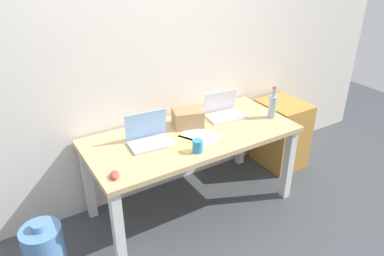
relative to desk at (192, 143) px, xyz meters
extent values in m
plane|color=#42474C|center=(0.00, 0.00, -0.64)|extent=(8.00, 8.00, 0.00)
cube|color=silver|center=(0.00, 0.46, 0.66)|extent=(5.20, 0.08, 2.60)
cube|color=tan|center=(0.00, 0.00, 0.07)|extent=(1.73, 0.80, 0.04)
cube|color=silver|center=(-0.81, -0.34, -0.29)|extent=(0.07, 0.07, 0.69)
cube|color=silver|center=(0.81, -0.34, -0.29)|extent=(0.07, 0.07, 0.69)
cube|color=silver|center=(-0.81, 0.34, -0.29)|extent=(0.07, 0.07, 0.69)
cube|color=silver|center=(0.81, 0.34, -0.29)|extent=(0.07, 0.07, 0.69)
cube|color=silver|center=(-0.36, 0.01, 0.10)|extent=(0.35, 0.23, 0.02)
cube|color=#8CB7EA|center=(-0.35, 0.11, 0.22)|extent=(0.34, 0.06, 0.22)
cube|color=silver|center=(0.41, 0.10, 0.10)|extent=(0.34, 0.24, 0.02)
cube|color=white|center=(0.42, 0.21, 0.21)|extent=(0.32, 0.09, 0.20)
cylinder|color=#99B7C1|center=(0.76, -0.11, 0.19)|extent=(0.07, 0.07, 0.20)
cylinder|color=#99B7C1|center=(0.76, -0.11, 0.33)|extent=(0.03, 0.03, 0.08)
cylinder|color=#B21E19|center=(0.76, -0.11, 0.37)|extent=(0.03, 0.03, 0.01)
ellipsoid|color=#D84C38|center=(-0.76, -0.25, 0.11)|extent=(0.09, 0.11, 0.03)
cube|color=tan|center=(0.05, 0.15, 0.16)|extent=(0.29, 0.26, 0.14)
cylinder|color=#338CC6|center=(-0.11, -0.26, 0.14)|extent=(0.08, 0.08, 0.09)
cube|color=#F4E06B|center=(-0.16, -0.09, 0.09)|extent=(0.32, 0.36, 0.00)
cube|color=white|center=(0.03, -0.07, 0.09)|extent=(0.32, 0.36, 0.00)
cylinder|color=#598CC6|center=(-1.27, -0.13, -0.43)|extent=(0.28, 0.28, 0.43)
cylinder|color=#598CC6|center=(-1.27, -0.13, -0.19)|extent=(0.10, 0.10, 0.05)
cube|color=#C68938|center=(1.17, 0.13, -0.30)|extent=(0.40, 0.48, 0.69)
camera|label=1|loc=(-1.37, -2.23, 1.50)|focal=34.14mm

